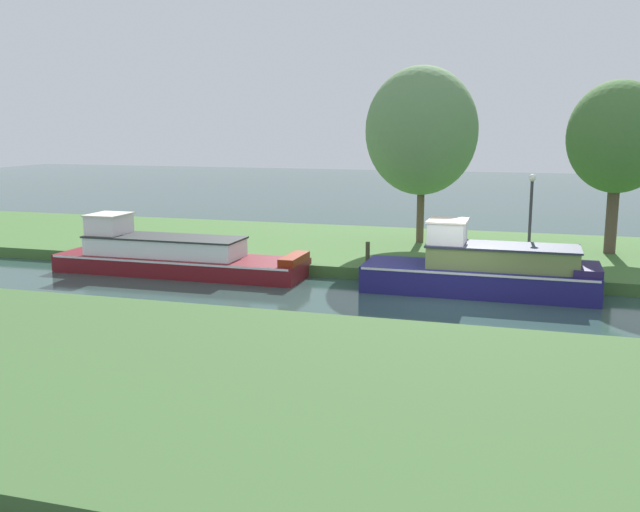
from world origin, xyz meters
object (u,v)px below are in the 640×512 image
Objects in this scene: willow_tree_centre at (618,137)px; mooring_post_near at (368,254)px; maroon_narrowboat at (172,256)px; navy_barge at (484,270)px; willow_tree_left at (421,131)px; lamp_post at (531,210)px.

willow_tree_centre is 10.36m from mooring_post_near.
willow_tree_centre reaches higher than maroon_narrowboat.
willow_tree_centre is at bearing 55.56° from navy_barge.
maroon_narrowboat is (-10.78, 0.00, -0.12)m from navy_barge.
mooring_post_near is at bearing -99.58° from willow_tree_left.
willow_tree_left is 7.28m from willow_tree_centre.
lamp_post is (1.29, 2.38, 1.65)m from navy_barge.
navy_barge is 4.12m from mooring_post_near.
lamp_post is (12.08, 2.38, 1.77)m from maroon_narrowboat.
navy_barge is 2.25× the size of lamp_post.
maroon_narrowboat is at bearing -170.75° from mooring_post_near.
mooring_post_near is at bearing 164.34° from navy_barge.
maroon_narrowboat reaches higher than mooring_post_near.
willow_tree_centre is (4.21, 6.14, 4.00)m from navy_barge.
mooring_post_near is (-0.91, -5.40, -4.11)m from willow_tree_left.
willow_tree_left is 2.23× the size of lamp_post.
mooring_post_near is at bearing 9.25° from maroon_narrowboat.
maroon_narrowboat is 6.91m from mooring_post_near.
maroon_narrowboat is 16.72m from willow_tree_centre.
navy_barge is 1.12× the size of willow_tree_centre.
willow_tree_left reaches higher than maroon_narrowboat.
maroon_narrowboat is 2.84× the size of lamp_post.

